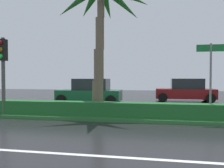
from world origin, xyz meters
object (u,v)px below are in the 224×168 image
street_name_sign (211,71)px  car_in_traffic_leading (90,92)px  palm_tree_mid_left (101,4)px  traffic_signal_median_left (3,61)px  car_in_traffic_second (186,90)px

street_name_sign → car_in_traffic_leading: (-6.53, 5.50, -1.25)m
palm_tree_mid_left → street_name_sign: palm_tree_mid_left is taller
traffic_signal_median_left → street_name_sign: bearing=2.5°
traffic_signal_median_left → car_in_traffic_second: 12.72m
car_in_traffic_second → palm_tree_mid_left: bearing=57.4°
palm_tree_mid_left → car_in_traffic_leading: palm_tree_mid_left is taller
traffic_signal_median_left → car_in_traffic_second: bearing=44.7°
car_in_traffic_leading → car_in_traffic_second: (6.59, 2.98, 0.00)m
street_name_sign → traffic_signal_median_left: bearing=-177.5°
car_in_traffic_leading → street_name_sign: bearing=139.9°
palm_tree_mid_left → car_in_traffic_leading: bearing=112.2°
car_in_traffic_leading → car_in_traffic_second: size_ratio=1.00×
traffic_signal_median_left → street_name_sign: 8.92m
car_in_traffic_leading → traffic_signal_median_left: bearing=68.0°
traffic_signal_median_left → palm_tree_mid_left: bearing=18.5°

